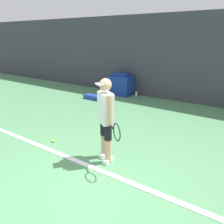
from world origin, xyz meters
TOP-DOWN VIEW (x-y plane):
  - ground_plane at (0.00, 0.00)m, footprint 24.00×24.00m
  - back_wall at (0.00, 5.57)m, footprint 24.00×0.10m
  - court_baseline at (0.00, 0.48)m, footprint 21.60×0.10m
  - tennis_player at (-0.24, 0.84)m, footprint 0.76×0.57m
  - tennis_ball at (-1.64, 0.77)m, footprint 0.07×0.07m
  - covered_chair at (-2.58, 5.17)m, footprint 0.87×0.60m
  - equipment_bag at (-3.08, 4.02)m, footprint 0.75×0.31m
  - water_bottle at (-1.94, 5.26)m, footprint 0.09×0.09m

SIDE VIEW (x-z plane):
  - ground_plane at x=0.00m, z-range 0.00..0.00m
  - court_baseline at x=0.00m, z-range 0.00..0.01m
  - tennis_ball at x=-1.64m, z-range 0.00..0.07m
  - equipment_bag at x=-3.08m, z-range 0.00..0.15m
  - water_bottle at x=-1.94m, z-range -0.01..0.22m
  - covered_chair at x=-2.58m, z-range -0.02..0.84m
  - tennis_player at x=-0.24m, z-range 0.08..1.64m
  - back_wall at x=0.00m, z-range 0.00..2.98m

